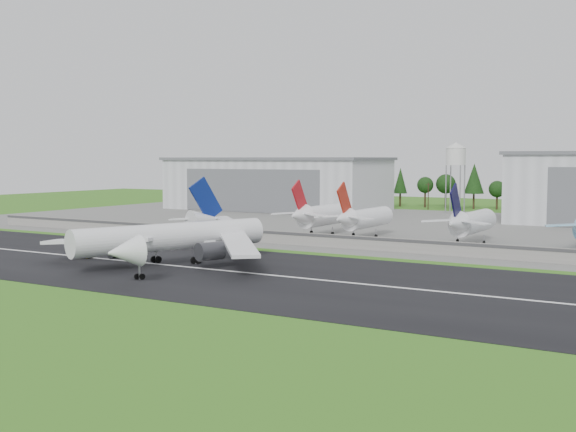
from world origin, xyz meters
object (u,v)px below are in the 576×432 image
Objects in this scene: main_airliner at (170,243)px; parked_jet_red_b at (363,218)px; ground_vehicle at (83,255)px; parked_jet_navy at (469,222)px; parked_jet_red_a at (320,215)px.

parked_jet_red_b is at bearing -80.38° from main_airliner.
ground_vehicle is (-24.99, -0.86, -4.16)m from main_airliner.
ground_vehicle is 96.71m from parked_jet_navy.
parked_jet_navy is at bearing -102.25° from main_airliner.
main_airliner is 67.01m from parked_jet_red_a.
parked_jet_red_b is (13.73, -0.04, -0.29)m from parked_jet_red_a.
parked_jet_red_b is 30.38m from parked_jet_navy.
parked_jet_red_b is at bearing -0.18° from parked_jet_red_a.
parked_jet_red_a is 1.00× the size of parked_jet_red_b.
parked_jet_navy is (44.10, -0.02, -0.13)m from parked_jet_red_a.
parked_jet_navy is at bearing 0.05° from parked_jet_red_b.
ground_vehicle is at bearing -135.36° from parked_jet_navy.
ground_vehicle is 78.08m from parked_jet_red_b.
main_airliner is at bearing -123.13° from parked_jet_navy.
main_airliner is 25.35m from ground_vehicle.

